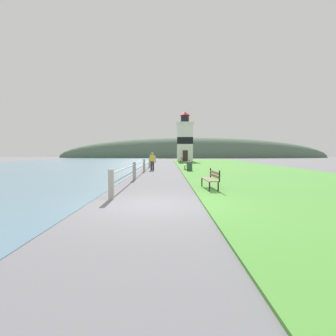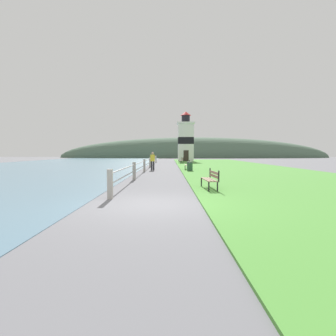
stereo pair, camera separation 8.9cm
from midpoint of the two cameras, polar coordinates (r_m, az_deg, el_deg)
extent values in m
plane|color=slate|center=(8.63, -3.50, -7.98)|extent=(160.00, 160.00, 0.00)
cube|color=#4C8E38|center=(29.21, 14.32, 0.11)|extent=(12.00, 59.55, 0.06)
cube|color=slate|center=(31.93, -27.15, 0.07)|extent=(24.00, 95.28, 0.01)
cube|color=#A8A399|center=(9.74, -12.25, -3.47)|extent=(0.18, 0.18, 1.10)
cube|color=#A8A399|center=(16.17, -7.22, -0.66)|extent=(0.18, 0.18, 1.10)
cube|color=#A8A399|center=(22.67, -5.06, 0.55)|extent=(0.18, 0.18, 1.10)
cube|color=#A8A399|center=(29.19, -3.86, 1.22)|extent=(0.18, 0.18, 1.10)
cube|color=#A8A399|center=(35.72, -3.10, 1.65)|extent=(0.18, 0.18, 1.10)
cube|color=#A8A399|center=(42.25, -2.58, 1.94)|extent=(0.18, 0.18, 1.10)
cylinder|color=#B2B2B7|center=(25.91, -4.39, 1.78)|extent=(0.06, 32.75, 0.06)
cylinder|color=#B2B2B7|center=(25.93, -4.39, 0.93)|extent=(0.06, 32.75, 0.06)
cube|color=#846B51|center=(11.97, 8.42, -2.51)|extent=(0.22, 1.72, 0.04)
cube|color=#846B51|center=(12.00, 9.10, -2.50)|extent=(0.22, 1.72, 0.04)
cube|color=#846B51|center=(12.03, 9.79, -2.49)|extent=(0.22, 1.72, 0.04)
cube|color=#846B51|center=(12.02, 10.21, -0.98)|extent=(0.17, 1.72, 0.11)
cube|color=#846B51|center=(12.03, 10.20, -1.73)|extent=(0.17, 1.72, 0.11)
cube|color=black|center=(11.18, 9.09, -4.21)|extent=(0.05, 0.05, 0.45)
cube|color=black|center=(12.80, 7.47, -3.21)|extent=(0.05, 0.05, 0.45)
cube|color=black|center=(11.26, 10.93, -4.17)|extent=(0.05, 0.05, 0.45)
cube|color=black|center=(12.87, 9.09, -3.19)|extent=(0.05, 0.05, 0.45)
cube|color=black|center=(11.22, 11.20, -1.79)|extent=(0.05, 0.05, 0.49)
cube|color=black|center=(12.84, 9.33, -1.10)|extent=(0.05, 0.05, 0.49)
cube|color=#846B51|center=(25.02, 3.94, 0.66)|extent=(0.25, 1.97, 0.04)
cube|color=#846B51|center=(25.02, 4.27, 0.66)|extent=(0.25, 1.97, 0.04)
cube|color=#846B51|center=(25.02, 4.61, 0.66)|extent=(0.25, 1.97, 0.04)
cube|color=#846B51|center=(25.01, 4.81, 1.38)|extent=(0.19, 1.97, 0.11)
cube|color=#846B51|center=(25.01, 4.81, 1.02)|extent=(0.19, 1.97, 0.11)
cube|color=black|center=(24.08, 3.82, -0.04)|extent=(0.05, 0.05, 0.45)
cube|color=black|center=(25.99, 3.86, 0.23)|extent=(0.05, 0.05, 0.45)
cube|color=black|center=(24.07, 4.70, -0.04)|extent=(0.05, 0.05, 0.45)
cube|color=black|center=(25.99, 4.68, 0.22)|extent=(0.05, 0.05, 0.45)
cube|color=black|center=(24.05, 4.83, 1.08)|extent=(0.05, 0.05, 0.49)
cube|color=black|center=(25.97, 4.79, 1.26)|extent=(0.05, 0.05, 0.49)
cube|color=#846B51|center=(38.12, 2.68, 1.65)|extent=(0.26, 1.89, 0.04)
cube|color=#846B51|center=(38.13, 2.90, 1.65)|extent=(0.26, 1.89, 0.04)
cube|color=#846B51|center=(38.15, 3.12, 1.65)|extent=(0.26, 1.89, 0.04)
cube|color=#846B51|center=(38.16, 3.25, 2.13)|extent=(0.20, 1.89, 0.11)
cube|color=#846B51|center=(38.16, 3.25, 1.89)|extent=(0.20, 1.89, 0.11)
cube|color=black|center=(37.21, 2.79, 1.23)|extent=(0.05, 0.05, 0.45)
cube|color=black|center=(39.04, 2.46, 1.34)|extent=(0.05, 0.05, 0.45)
cube|color=black|center=(37.25, 3.35, 1.23)|extent=(0.05, 0.05, 0.45)
cube|color=black|center=(39.08, 3.00, 1.34)|extent=(0.05, 0.05, 0.45)
cube|color=black|center=(37.25, 3.43, 1.95)|extent=(0.05, 0.05, 0.49)
cube|color=black|center=(39.07, 3.07, 2.03)|extent=(0.05, 0.05, 0.49)
cube|color=white|center=(47.95, 3.91, 5.52)|extent=(2.73, 2.73, 6.78)
cube|color=black|center=(47.97, 3.91, 5.93)|extent=(2.77, 2.77, 1.22)
cube|color=white|center=(48.20, 3.93, 9.70)|extent=(3.14, 3.14, 0.25)
cylinder|color=black|center=(48.29, 3.93, 10.60)|extent=(1.50, 1.50, 1.27)
cone|color=red|center=(48.42, 3.94, 11.76)|extent=(1.88, 1.88, 0.70)
cube|color=#332823|center=(46.55, 4.01, 2.64)|extent=(0.90, 0.06, 2.00)
cylinder|color=#28282D|center=(24.65, -3.48, 0.49)|extent=(0.16, 0.16, 0.83)
cylinder|color=#28282D|center=(24.67, -3.05, 0.50)|extent=(0.16, 0.16, 0.83)
cube|color=yellow|center=(24.63, -3.27, 2.19)|extent=(0.44, 0.28, 0.62)
sphere|color=tan|center=(24.63, -3.28, 3.23)|extent=(0.23, 0.23, 0.23)
cylinder|color=#2D5138|center=(23.06, 4.87, 0.24)|extent=(0.50, 0.50, 0.80)
cylinder|color=black|center=(23.04, 4.88, 1.28)|extent=(0.54, 0.54, 0.04)
ellipsoid|color=#4C6651|center=(78.51, 5.73, 2.26)|extent=(80.00, 16.00, 12.00)
camera|label=1|loc=(0.04, -89.89, 0.01)|focal=28.00mm
camera|label=2|loc=(0.04, 90.11, -0.01)|focal=28.00mm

